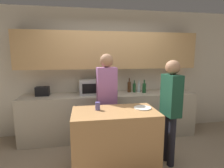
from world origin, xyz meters
name	(u,v)px	position (x,y,z in m)	size (l,w,h in m)	color
back_wall	(108,64)	(0.00, 1.66, 1.54)	(6.40, 0.40, 2.70)	beige
back_counter	(110,115)	(0.00, 1.39, 0.46)	(3.60, 0.62, 0.93)	#B7AD99
kitchen_island	(115,141)	(-0.12, 0.22, 0.47)	(1.22, 0.67, 0.94)	#B27F4C
microwave	(92,87)	(-0.37, 1.44, 1.08)	(0.52, 0.39, 0.30)	#B7BABC
toaster	(43,91)	(-1.36, 1.44, 1.02)	(0.26, 0.16, 0.18)	black
potted_plant	(172,82)	(1.40, 1.44, 1.13)	(0.14, 0.14, 0.40)	silver
bottle_0	(129,87)	(0.44, 1.51, 1.05)	(0.08, 0.08, 0.31)	#472814
bottle_1	(134,88)	(0.54, 1.48, 1.03)	(0.06, 0.06, 0.27)	#194723
bottle_2	(139,88)	(0.64, 1.46, 1.03)	(0.06, 0.06, 0.27)	silver
bottle_3	(144,88)	(0.74, 1.39, 1.04)	(0.08, 0.08, 0.28)	#194723
plate_on_island	(143,108)	(0.31, 0.27, 0.95)	(0.26, 0.26, 0.01)	white
cup_0	(98,106)	(-0.36, 0.31, 1.00)	(0.07, 0.07, 0.11)	#5E56A2
person_left	(107,94)	(-0.16, 0.82, 1.05)	(0.35, 0.23, 1.75)	black
person_center	(171,104)	(0.77, 0.28, 0.99)	(0.22, 0.35, 1.66)	black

